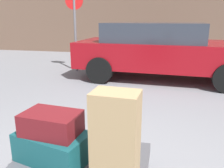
{
  "coord_description": "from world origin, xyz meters",
  "views": [
    {
      "loc": [
        0.65,
        -1.73,
        1.54
      ],
      "look_at": [
        0.0,
        1.2,
        0.69
      ],
      "focal_mm": 37.74,
      "sensor_mm": 36.0,
      "label": 1
    }
  ],
  "objects": [
    {
      "name": "duffel_bag_maroon_topmost_pile",
      "position": [
        -0.24,
        -0.07,
        0.68
      ],
      "size": [
        0.5,
        0.36,
        0.19
      ],
      "primitive_type": "cube",
      "rotation": [
        0.0,
        0.0,
        -0.1
      ],
      "color": "maroon",
      "rests_on": "suitcase_teal_stacked_top"
    },
    {
      "name": "suitcase_teal_stacked_top",
      "position": [
        -0.24,
        -0.07,
        0.47
      ],
      "size": [
        0.68,
        0.51,
        0.25
      ],
      "primitive_type": "cube",
      "rotation": [
        0.0,
        0.0,
        -0.25
      ],
      "color": "#144C51",
      "rests_on": "luggage_cart"
    },
    {
      "name": "parked_car",
      "position": [
        0.56,
        4.39,
        0.76
      ],
      "size": [
        4.39,
        2.1,
        1.42
      ],
      "color": "maroon",
      "rests_on": "ground_plane"
    },
    {
      "name": "no_parking_sign",
      "position": [
        -1.88,
        4.79,
        1.4
      ],
      "size": [
        0.5,
        0.09,
        2.25
      ],
      "color": "slate",
      "rests_on": "ground_plane"
    },
    {
      "name": "suitcase_tan_center",
      "position": [
        0.34,
        -0.19,
        0.69
      ],
      "size": [
        0.36,
        0.27,
        0.7
      ],
      "primitive_type": "cube",
      "rotation": [
        0.0,
        0.0,
        -0.07
      ],
      "color": "#9E7F56",
      "rests_on": "luggage_cart"
    },
    {
      "name": "luggage_cart",
      "position": [
        0.0,
        0.0,
        0.27
      ],
      "size": [
        1.15,
        0.76,
        0.34
      ],
      "color": "#4C4C51",
      "rests_on": "ground_plane"
    }
  ]
}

